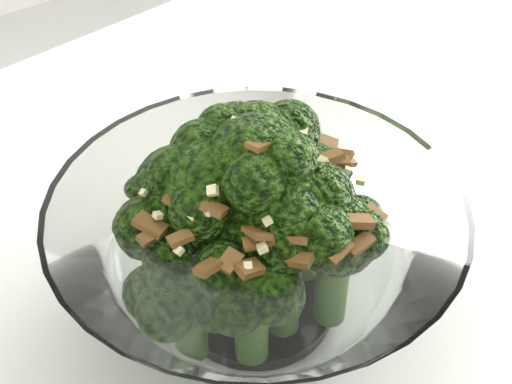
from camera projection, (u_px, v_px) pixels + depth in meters
table at (422, 303)px, 0.59m from camera, size 1.27×0.92×0.75m
broccoli_dish at (253, 245)px, 0.46m from camera, size 0.24×0.24×0.15m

